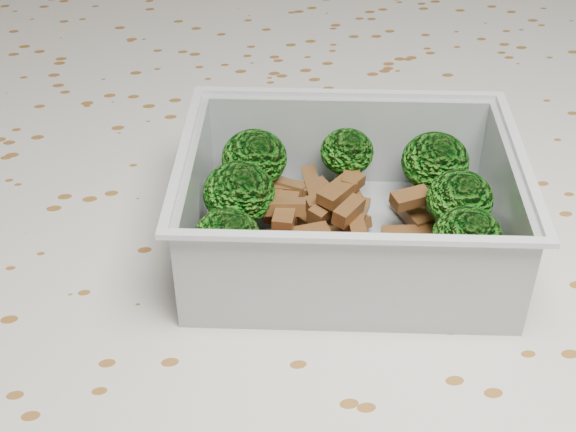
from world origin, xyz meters
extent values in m
cube|color=brown|center=(0.00, 0.00, 0.73)|extent=(1.40, 0.90, 0.04)
cube|color=silver|center=(0.00, 0.00, 0.75)|extent=(1.46, 0.96, 0.01)
cube|color=silver|center=(0.00, 0.48, 0.66)|extent=(1.46, 0.01, 0.18)
cube|color=#B6BDC2|center=(0.04, 0.00, 0.76)|extent=(0.21, 0.18, 0.00)
cube|color=#B6BDC2|center=(0.05, 0.06, 0.79)|extent=(0.18, 0.04, 0.06)
cube|color=#B6BDC2|center=(0.02, -0.07, 0.79)|extent=(0.18, 0.04, 0.06)
cube|color=#B6BDC2|center=(0.13, -0.02, 0.79)|extent=(0.03, 0.13, 0.06)
cube|color=#B6BDC2|center=(-0.05, 0.01, 0.79)|extent=(0.03, 0.13, 0.06)
cube|color=silver|center=(0.05, 0.07, 0.82)|extent=(0.20, 0.04, 0.00)
cube|color=silver|center=(0.02, -0.08, 0.82)|extent=(0.20, 0.04, 0.00)
cube|color=silver|center=(0.13, -0.02, 0.82)|extent=(0.03, 0.14, 0.00)
cube|color=silver|center=(-0.06, 0.01, 0.82)|extent=(0.03, 0.14, 0.00)
cylinder|color=#608C3F|center=(-0.01, 0.05, 0.77)|extent=(0.02, 0.02, 0.02)
ellipsoid|color=#388A1C|center=(-0.01, 0.05, 0.79)|extent=(0.04, 0.04, 0.04)
cylinder|color=#608C3F|center=(0.05, 0.04, 0.77)|extent=(0.02, 0.02, 0.02)
ellipsoid|color=#388A1C|center=(0.05, 0.04, 0.80)|extent=(0.03, 0.03, 0.03)
cylinder|color=#608C3F|center=(0.10, 0.03, 0.77)|extent=(0.02, 0.02, 0.02)
ellipsoid|color=#388A1C|center=(0.10, 0.03, 0.79)|extent=(0.04, 0.04, 0.04)
cylinder|color=#608C3F|center=(-0.03, 0.01, 0.77)|extent=(0.02, 0.02, 0.02)
ellipsoid|color=#388A1C|center=(-0.03, 0.01, 0.79)|extent=(0.04, 0.04, 0.04)
cylinder|color=#608C3F|center=(0.10, -0.02, 0.77)|extent=(0.02, 0.02, 0.02)
ellipsoid|color=#388A1C|center=(0.10, -0.02, 0.79)|extent=(0.04, 0.04, 0.03)
cylinder|color=#608C3F|center=(-0.04, -0.03, 0.77)|extent=(0.02, 0.02, 0.02)
ellipsoid|color=#388A1C|center=(-0.04, -0.03, 0.80)|extent=(0.04, 0.04, 0.03)
cylinder|color=#608C3F|center=(0.09, -0.05, 0.77)|extent=(0.02, 0.02, 0.02)
ellipsoid|color=#388A1C|center=(0.09, -0.05, 0.79)|extent=(0.04, 0.04, 0.03)
cube|color=brown|center=(0.01, 0.04, 0.78)|extent=(0.03, 0.03, 0.01)
cube|color=brown|center=(0.04, -0.01, 0.78)|extent=(0.01, 0.03, 0.01)
cube|color=brown|center=(0.01, -0.01, 0.78)|extent=(0.03, 0.01, 0.01)
cube|color=brown|center=(0.03, -0.01, 0.77)|extent=(0.03, 0.03, 0.01)
cube|color=brown|center=(0.04, -0.01, 0.79)|extent=(0.02, 0.02, 0.01)
cube|color=brown|center=(-0.01, 0.00, 0.79)|extent=(0.04, 0.02, 0.01)
cube|color=brown|center=(0.03, 0.01, 0.78)|extent=(0.03, 0.03, 0.01)
cube|color=brown|center=(-0.01, -0.01, 0.77)|extent=(0.03, 0.03, 0.01)
cube|color=brown|center=(0.07, -0.01, 0.77)|extent=(0.03, 0.02, 0.01)
cube|color=brown|center=(0.08, 0.01, 0.77)|extent=(0.02, 0.04, 0.01)
cube|color=brown|center=(0.02, 0.02, 0.77)|extent=(0.03, 0.04, 0.01)
cube|color=brown|center=(0.04, 0.00, 0.78)|extent=(0.02, 0.03, 0.01)
cube|color=brown|center=(0.02, 0.04, 0.78)|extent=(0.01, 0.03, 0.01)
cube|color=brown|center=(0.04, 0.03, 0.79)|extent=(0.02, 0.03, 0.01)
cube|color=brown|center=(0.02, 0.02, 0.77)|extent=(0.03, 0.03, 0.01)
cube|color=brown|center=(0.04, 0.00, 0.77)|extent=(0.03, 0.02, 0.01)
cube|color=brown|center=(0.00, 0.00, 0.79)|extent=(0.02, 0.03, 0.01)
cube|color=brown|center=(0.04, 0.01, 0.79)|extent=(0.03, 0.03, 0.01)
cube|color=brown|center=(0.08, 0.00, 0.79)|extent=(0.03, 0.02, 0.01)
cube|color=brown|center=(0.03, 0.02, 0.78)|extent=(0.04, 0.01, 0.01)
cube|color=brown|center=(0.01, 0.02, 0.77)|extent=(0.03, 0.03, 0.01)
cube|color=brown|center=(0.00, 0.02, 0.78)|extent=(0.02, 0.03, 0.01)
cube|color=brown|center=(0.00, 0.01, 0.77)|extent=(0.01, 0.03, 0.01)
cube|color=brown|center=(0.04, 0.00, 0.77)|extent=(0.03, 0.02, 0.01)
cube|color=brown|center=(0.03, 0.02, 0.78)|extent=(0.02, 0.04, 0.01)
cube|color=brown|center=(0.01, 0.04, 0.78)|extent=(0.03, 0.02, 0.01)
cylinder|color=#BD3B24|center=(0.03, -0.05, 0.78)|extent=(0.15, 0.07, 0.03)
sphere|color=#BD3B24|center=(0.10, -0.07, 0.78)|extent=(0.03, 0.03, 0.03)
sphere|color=#BD3B24|center=(-0.04, -0.02, 0.78)|extent=(0.03, 0.03, 0.03)
camera|label=1|loc=(-0.06, -0.37, 1.07)|focal=50.00mm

